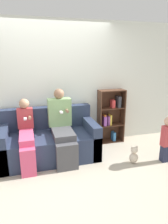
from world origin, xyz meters
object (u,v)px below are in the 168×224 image
adult_seated (62,125)px  child_seated (26,134)px  bookshelf (110,116)px  teddy_bear (134,155)px  toddler_standing (167,138)px  couch (50,141)px

adult_seated → child_seated: bearing=-175.9°
bookshelf → teddy_bear: 1.11m
adult_seated → toddler_standing: size_ratio=1.50×
toddler_standing → teddy_bear: bearing=170.5°
adult_seated → bookshelf: 1.25m
adult_seated → teddy_bear: size_ratio=3.89×
couch → teddy_bear: (1.41, -0.67, -0.16)m
toddler_standing → couch: bearing=159.1°
couch → bookshelf: (1.39, 0.36, 0.28)m
toddler_standing → child_seated: bearing=165.8°
toddler_standing → teddy_bear: 0.68m
adult_seated → bookshelf: size_ratio=1.10×
adult_seated → child_seated: size_ratio=1.14×
couch → adult_seated: adult_seated is taller
couch → teddy_bear: size_ratio=5.32×
child_seated → teddy_bear: 1.93m
adult_seated → bookshelf: bearing=22.0°
adult_seated → couch: bearing=153.6°
toddler_standing → bookshelf: bookshelf is taller
couch → child_seated: child_seated is taller
adult_seated → teddy_bear: 1.40m
toddler_standing → teddy_bear: toddler_standing is taller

